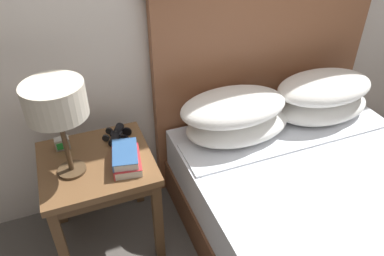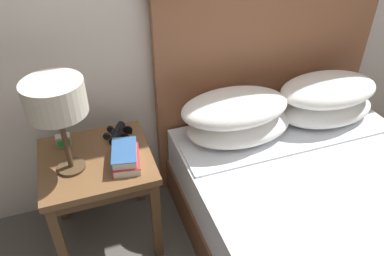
{
  "view_description": "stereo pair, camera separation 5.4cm",
  "coord_description": "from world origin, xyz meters",
  "px_view_note": "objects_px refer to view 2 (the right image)",
  "views": [
    {
      "loc": [
        -0.65,
        -0.75,
        1.73
      ],
      "look_at": [
        -0.1,
        0.66,
        0.66
      ],
      "focal_mm": 35.0,
      "sensor_mm": 36.0,
      "label": 1
    },
    {
      "loc": [
        -0.59,
        -0.76,
        1.73
      ],
      "look_at": [
        -0.1,
        0.66,
        0.66
      ],
      "focal_mm": 35.0,
      "sensor_mm": 36.0,
      "label": 2
    }
  ],
  "objects_px": {
    "nightstand": "(98,171)",
    "book_stacked_on_top": "(124,153)",
    "binoculars_pair": "(118,133)",
    "bed": "(327,207)",
    "book_on_nightstand": "(125,159)",
    "alarm_clock": "(63,141)",
    "table_lamp": "(55,100)"
  },
  "relations": [
    {
      "from": "nightstand",
      "to": "bed",
      "type": "relative_size",
      "value": 0.31
    },
    {
      "from": "table_lamp",
      "to": "book_stacked_on_top",
      "type": "distance_m",
      "value": 0.4
    },
    {
      "from": "nightstand",
      "to": "book_stacked_on_top",
      "type": "relative_size",
      "value": 2.58
    },
    {
      "from": "book_on_nightstand",
      "to": "alarm_clock",
      "type": "bearing_deg",
      "value": 138.46
    },
    {
      "from": "binoculars_pair",
      "to": "table_lamp",
      "type": "bearing_deg",
      "value": -144.78
    },
    {
      "from": "binoculars_pair",
      "to": "nightstand",
      "type": "bearing_deg",
      "value": -134.58
    },
    {
      "from": "table_lamp",
      "to": "book_stacked_on_top",
      "type": "height_order",
      "value": "table_lamp"
    },
    {
      "from": "book_on_nightstand",
      "to": "book_stacked_on_top",
      "type": "height_order",
      "value": "book_stacked_on_top"
    },
    {
      "from": "book_on_nightstand",
      "to": "book_stacked_on_top",
      "type": "distance_m",
      "value": 0.04
    },
    {
      "from": "table_lamp",
      "to": "book_on_nightstand",
      "type": "xyz_separation_m",
      "value": [
        0.25,
        -0.05,
        -0.35
      ]
    },
    {
      "from": "bed",
      "to": "table_lamp",
      "type": "bearing_deg",
      "value": 160.39
    },
    {
      "from": "bed",
      "to": "alarm_clock",
      "type": "relative_size",
      "value": 25.72
    },
    {
      "from": "book_on_nightstand",
      "to": "book_stacked_on_top",
      "type": "bearing_deg",
      "value": 146.83
    },
    {
      "from": "table_lamp",
      "to": "bed",
      "type": "bearing_deg",
      "value": -19.61
    },
    {
      "from": "nightstand",
      "to": "bed",
      "type": "distance_m",
      "value": 1.17
    },
    {
      "from": "book_on_nightstand",
      "to": "table_lamp",
      "type": "bearing_deg",
      "value": 169.51
    },
    {
      "from": "nightstand",
      "to": "book_on_nightstand",
      "type": "relative_size",
      "value": 2.45
    },
    {
      "from": "book_on_nightstand",
      "to": "binoculars_pair",
      "type": "bearing_deg",
      "value": 89.51
    },
    {
      "from": "bed",
      "to": "alarm_clock",
      "type": "distance_m",
      "value": 1.38
    },
    {
      "from": "binoculars_pair",
      "to": "alarm_clock",
      "type": "height_order",
      "value": "alarm_clock"
    },
    {
      "from": "nightstand",
      "to": "binoculars_pair",
      "type": "distance_m",
      "value": 0.22
    },
    {
      "from": "nightstand",
      "to": "table_lamp",
      "type": "relative_size",
      "value": 1.23
    },
    {
      "from": "bed",
      "to": "table_lamp",
      "type": "relative_size",
      "value": 3.94
    },
    {
      "from": "nightstand",
      "to": "book_stacked_on_top",
      "type": "bearing_deg",
      "value": -32.07
    },
    {
      "from": "bed",
      "to": "book_stacked_on_top",
      "type": "distance_m",
      "value": 1.06
    },
    {
      "from": "alarm_clock",
      "to": "book_on_nightstand",
      "type": "bearing_deg",
      "value": -41.54
    },
    {
      "from": "book_stacked_on_top",
      "to": "binoculars_pair",
      "type": "relative_size",
      "value": 1.35
    },
    {
      "from": "book_stacked_on_top",
      "to": "book_on_nightstand",
      "type": "bearing_deg",
      "value": -33.17
    },
    {
      "from": "bed",
      "to": "book_on_nightstand",
      "type": "height_order",
      "value": "bed"
    },
    {
      "from": "binoculars_pair",
      "to": "bed",
      "type": "bearing_deg",
      "value": -32.63
    },
    {
      "from": "book_stacked_on_top",
      "to": "binoculars_pair",
      "type": "height_order",
      "value": "book_stacked_on_top"
    },
    {
      "from": "nightstand",
      "to": "book_stacked_on_top",
      "type": "xyz_separation_m",
      "value": [
        0.13,
        -0.08,
        0.14
      ]
    }
  ]
}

